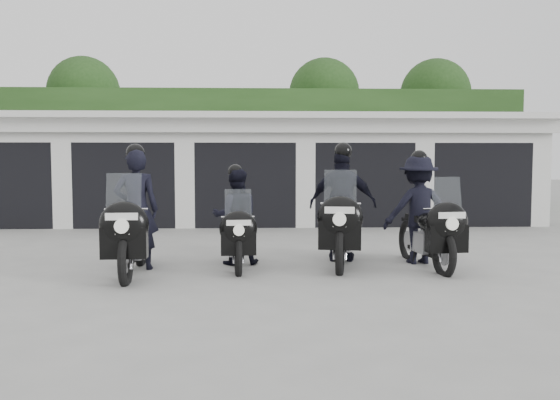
{
  "coord_description": "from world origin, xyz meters",
  "views": [
    {
      "loc": [
        0.29,
        -9.8,
        1.79
      ],
      "look_at": [
        0.7,
        0.75,
        1.05
      ],
      "focal_mm": 38.0,
      "sensor_mm": 36.0,
      "label": 1
    }
  ],
  "objects_px": {
    "police_bike_a": "(133,220)",
    "police_bike_d": "(422,215)",
    "police_bike_b": "(236,222)",
    "police_bike_c": "(342,211)"
  },
  "relations": [
    {
      "from": "police_bike_b",
      "to": "police_bike_c",
      "type": "height_order",
      "value": "police_bike_c"
    },
    {
      "from": "police_bike_a",
      "to": "police_bike_b",
      "type": "height_order",
      "value": "police_bike_a"
    },
    {
      "from": "police_bike_a",
      "to": "police_bike_c",
      "type": "distance_m",
      "value": 3.48
    },
    {
      "from": "police_bike_b",
      "to": "police_bike_d",
      "type": "relative_size",
      "value": 0.88
    },
    {
      "from": "police_bike_c",
      "to": "police_bike_d",
      "type": "bearing_deg",
      "value": -0.01
    },
    {
      "from": "police_bike_a",
      "to": "police_bike_d",
      "type": "distance_m",
      "value": 4.73
    },
    {
      "from": "police_bike_c",
      "to": "police_bike_d",
      "type": "height_order",
      "value": "police_bike_c"
    },
    {
      "from": "police_bike_a",
      "to": "police_bike_d",
      "type": "bearing_deg",
      "value": 3.4
    },
    {
      "from": "police_bike_a",
      "to": "police_bike_c",
      "type": "xyz_separation_m",
      "value": [
        3.38,
        0.79,
        0.07
      ]
    },
    {
      "from": "police_bike_d",
      "to": "police_bike_a",
      "type": "bearing_deg",
      "value": -179.42
    }
  ]
}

